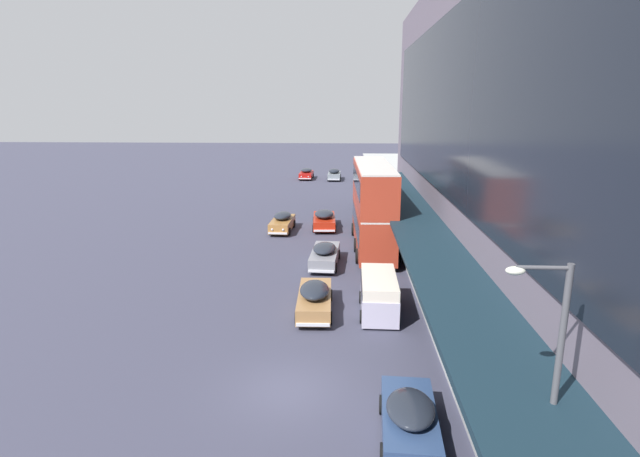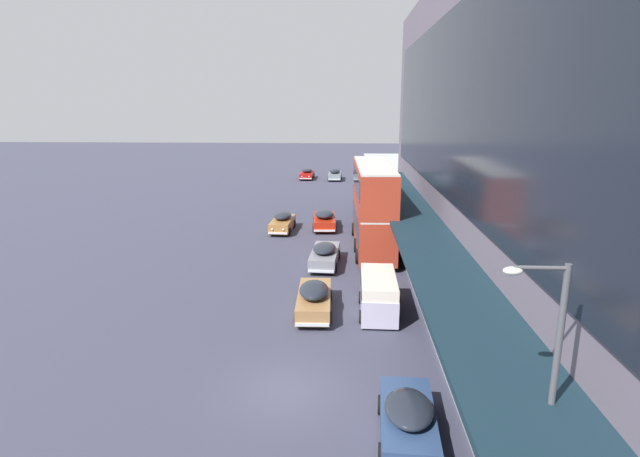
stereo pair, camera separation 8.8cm
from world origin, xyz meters
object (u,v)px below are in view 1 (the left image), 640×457
street_lamp (549,377)px  pedestrian_at_kerb (517,414)px  sedan_far_back (324,219)px  vw_van (379,292)px  sedan_oncoming_front (334,174)px  sedan_lead_mid (409,419)px  transit_bus_kerbside_front (373,204)px  sedan_second_near (306,174)px  sedan_trailing_mid (325,254)px  sedan_lead_near (315,298)px  sedan_oncoming_rear (282,222)px

street_lamp → pedestrian_at_kerb: bearing=80.6°
sedan_far_back → vw_van: 17.83m
sedan_far_back → sedan_oncoming_front: sedan_oncoming_front is taller
sedan_far_back → sedan_oncoming_front: bearing=89.4°
pedestrian_at_kerb → sedan_lead_mid: bearing=175.5°
transit_bus_kerbside_front → pedestrian_at_kerb: (3.21, -21.70, -2.15)m
sedan_far_back → vw_van: bearing=-78.9°
sedan_lead_mid → pedestrian_at_kerb: (3.19, -0.25, 0.45)m
sedan_second_near → pedestrian_at_kerb: bearing=-79.4°
sedan_second_near → street_lamp: bearing=-80.3°
vw_van → sedan_second_near: bearing=98.7°
sedan_lead_mid → sedan_oncoming_front: 55.45m
transit_bus_kerbside_front → sedan_trailing_mid: (-3.30, -4.06, -2.59)m
sedan_lead_near → sedan_second_near: (-3.85, 46.47, -0.03)m
transit_bus_kerbside_front → sedan_oncoming_front: transit_bus_kerbside_front is taller
sedan_lead_near → transit_bus_kerbside_front: bearing=73.2°
sedan_trailing_mid → sedan_lead_mid: 17.69m
sedan_lead_mid → sedan_second_near: bearing=97.5°
sedan_far_back → street_lamp: 31.36m
vw_van → sedan_oncoming_rear: bearing=112.7°
pedestrian_at_kerb → street_lamp: size_ratio=0.28×
sedan_oncoming_front → sedan_far_back: bearing=-90.6°
sedan_far_back → pedestrian_at_kerb: 28.54m
sedan_oncoming_front → vw_van: size_ratio=0.94×
sedan_lead_near → sedan_trailing_mid: (0.23, 7.62, -0.03)m
sedan_oncoming_rear → sedan_trailing_mid: 9.80m
sedan_oncoming_rear → vw_van: size_ratio=1.00×
street_lamp → sedan_second_near: bearing=99.7°
sedan_trailing_mid → pedestrian_at_kerb: bearing=-69.7°
sedan_oncoming_rear → vw_van: (6.89, -16.43, 0.33)m
transit_bus_kerbside_front → sedan_second_near: bearing=102.0°
sedan_second_near → vw_van: bearing=-81.3°
sedan_lead_mid → street_lamp: street_lamp is taller
sedan_oncoming_rear → street_lamp: street_lamp is taller
sedan_trailing_mid → sedan_lead_mid: bearing=-79.2°
sedan_lead_near → street_lamp: (6.27, -12.84, 3.30)m
sedan_oncoming_rear → pedestrian_at_kerb: (10.39, -26.63, 0.41)m
sedan_lead_mid → pedestrian_at_kerb: bearing=-4.5°
sedan_lead_mid → transit_bus_kerbside_front: bearing=90.0°
sedan_oncoming_rear → vw_van: bearing=-67.3°
sedan_oncoming_rear → sedan_second_near: (-0.20, 29.86, -0.03)m
sedan_lead_mid → sedan_oncoming_front: sedan_oncoming_front is taller
sedan_oncoming_front → sedan_lead_mid: bearing=-86.5°
sedan_lead_near → sedan_oncoming_rear: 17.01m
sedan_trailing_mid → pedestrian_at_kerb: size_ratio=2.65×
sedan_lead_mid → sedan_second_near: size_ratio=0.96×
sedan_oncoming_front → sedan_oncoming_rear: bearing=-97.4°
sedan_oncoming_rear → sedan_oncoming_front: (3.76, 28.97, 0.02)m
sedan_lead_near → pedestrian_at_kerb: size_ratio=2.63×
sedan_second_near → sedan_oncoming_front: sedan_oncoming_front is taller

